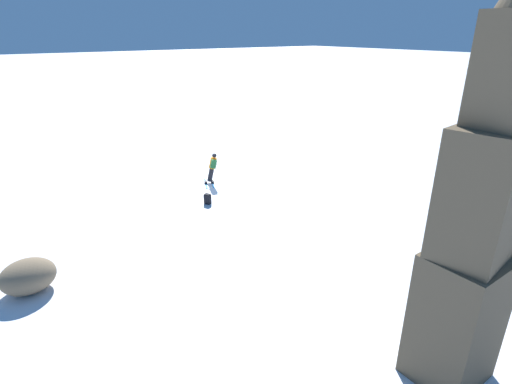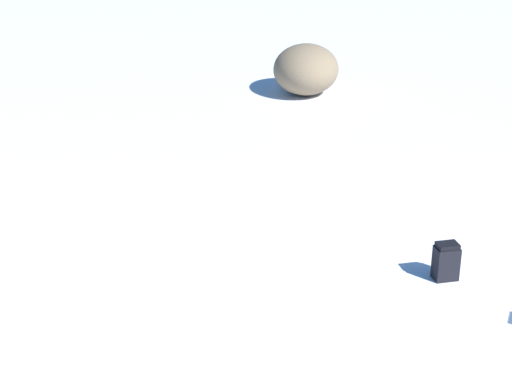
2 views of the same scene
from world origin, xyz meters
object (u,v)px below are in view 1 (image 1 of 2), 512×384
at_px(rock_pillar, 476,230).
at_px(exposed_boulder_0, 28,276).
at_px(spare_backpack, 208,199).
at_px(skier, 212,167).

bearing_deg(rock_pillar, exposed_boulder_0, -51.35).
xyz_separation_m(rock_pillar, spare_backpack, (-0.36, -12.24, -3.62)).
relative_size(skier, rock_pillar, 0.18).
bearing_deg(rock_pillar, spare_backpack, -91.70).
relative_size(rock_pillar, exposed_boulder_0, 5.60).
relative_size(rock_pillar, spare_backpack, 18.47).
xyz_separation_m(spare_backpack, exposed_boulder_0, (7.96, 2.75, 0.29)).
xyz_separation_m(skier, exposed_boulder_0, (9.54, 5.00, -0.39)).
distance_m(rock_pillar, exposed_boulder_0, 12.61).
bearing_deg(exposed_boulder_0, skier, -152.34).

